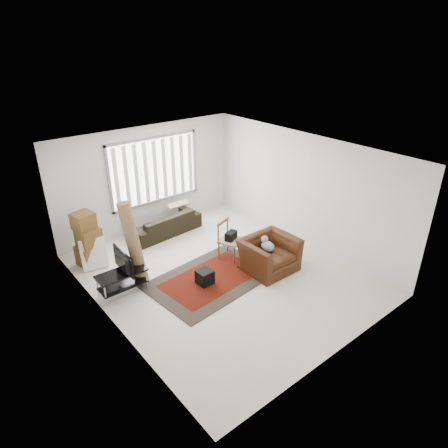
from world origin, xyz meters
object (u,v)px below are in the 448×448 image
object	(u,v)px
tv_stand	(122,278)
armchair	(269,252)
side_chair	(230,239)
sofa	(164,220)
moving_boxes	(88,241)

from	to	relation	value
tv_stand	armchair	bearing A→B (deg)	-22.17
side_chair	armchair	size ratio (longest dim) A/B	0.79
sofa	armchair	distance (m)	3.05
tv_stand	sofa	size ratio (longest dim) A/B	0.52
armchair	tv_stand	bearing A→B (deg)	158.07
tv_stand	moving_boxes	distance (m)	1.52
moving_boxes	side_chair	world-z (taller)	moving_boxes
moving_boxes	sofa	world-z (taller)	moving_boxes
side_chair	armchair	world-z (taller)	side_chair
side_chair	tv_stand	bearing A→B (deg)	153.85
tv_stand	side_chair	xyz separation A→B (m)	(2.56, -0.27, 0.14)
side_chair	armchair	distance (m)	0.98
moving_boxes	armchair	bearing A→B (deg)	-42.31
side_chair	armchair	bearing A→B (deg)	-89.38
tv_stand	armchair	world-z (taller)	armchair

